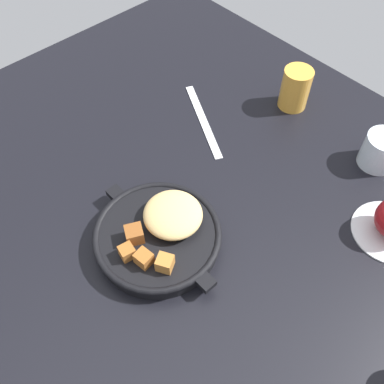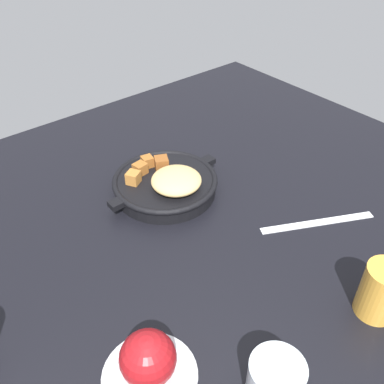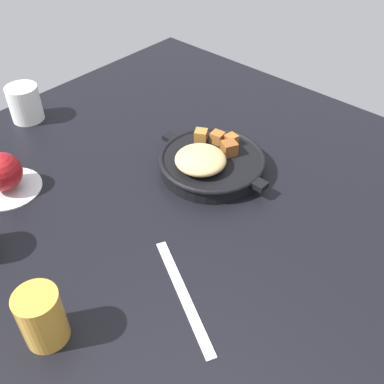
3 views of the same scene
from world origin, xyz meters
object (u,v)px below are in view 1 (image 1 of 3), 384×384
Objects in this scene: cast_iron_skillet at (159,234)px; water_glass_short at (381,151)px; butter_knife at (203,120)px; juice_glass_amber at (295,89)px.

cast_iron_skillet is 3.64× the size of water_glass_short.
butter_knife is 3.18× the size of water_glass_short.
cast_iron_skillet is 43.92cm from juice_glass_amber.
cast_iron_skillet is at bearing -109.34° from water_glass_short.
butter_knife is at bearing -118.32° from juice_glass_amber.
water_glass_short is 21.77cm from juice_glass_amber.
juice_glass_amber reaches higher than cast_iron_skillet.
water_glass_short reaches higher than butter_knife.
juice_glass_amber is at bearing 88.88° from butter_knife.
water_glass_short is (31.24, 16.68, 3.20)cm from butter_knife.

